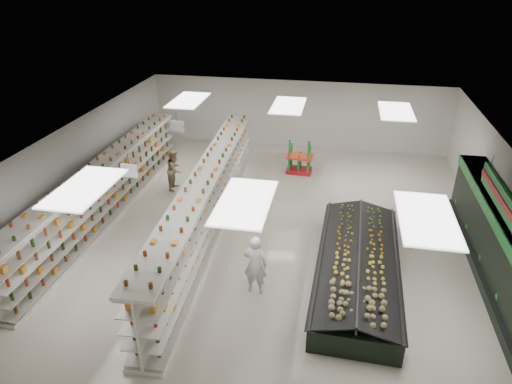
% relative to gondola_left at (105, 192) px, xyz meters
% --- Properties ---
extents(floor, '(16.00, 16.00, 0.00)m').
position_rel_gondola_left_xyz_m(floor, '(5.85, 0.08, -0.91)').
color(floor, beige).
rests_on(floor, ground).
extents(ceiling, '(14.00, 16.00, 0.02)m').
position_rel_gondola_left_xyz_m(ceiling, '(5.85, 0.08, 2.29)').
color(ceiling, white).
rests_on(ceiling, wall_back).
extents(wall_back, '(14.00, 0.02, 3.20)m').
position_rel_gondola_left_xyz_m(wall_back, '(5.85, 8.08, 0.69)').
color(wall_back, silver).
rests_on(wall_back, floor).
extents(wall_left, '(0.02, 16.00, 3.20)m').
position_rel_gondola_left_xyz_m(wall_left, '(-1.15, 0.08, 0.69)').
color(wall_left, silver).
rests_on(wall_left, floor).
extents(wall_right, '(0.02, 16.00, 3.20)m').
position_rel_gondola_left_xyz_m(wall_right, '(12.85, 0.08, 0.69)').
color(wall_right, silver).
rests_on(wall_right, floor).
extents(produce_wall_case, '(0.93, 8.00, 2.20)m').
position_rel_gondola_left_xyz_m(produce_wall_case, '(12.38, -1.42, 0.33)').
color(produce_wall_case, black).
rests_on(produce_wall_case, floor).
extents(aisle_sign_near, '(0.52, 0.06, 0.75)m').
position_rel_gondola_left_xyz_m(aisle_sign_near, '(2.05, -1.92, 1.84)').
color(aisle_sign_near, white).
rests_on(aisle_sign_near, ceiling).
extents(aisle_sign_far, '(0.52, 0.06, 0.75)m').
position_rel_gondola_left_xyz_m(aisle_sign_far, '(2.05, 2.08, 1.84)').
color(aisle_sign_far, white).
rests_on(aisle_sign_far, ceiling).
extents(hortifruti_banner, '(0.12, 3.20, 0.95)m').
position_rel_gondola_left_xyz_m(hortifruti_banner, '(12.09, -1.42, 1.74)').
color(hortifruti_banner, '#207931').
rests_on(hortifruti_banner, ceiling).
extents(gondola_left, '(0.87, 11.47, 1.99)m').
position_rel_gondola_left_xyz_m(gondola_left, '(0.00, 0.00, 0.00)').
color(gondola_left, white).
rests_on(gondola_left, floor).
extents(gondola_center, '(1.45, 12.27, 2.12)m').
position_rel_gondola_left_xyz_m(gondola_center, '(3.81, -0.34, 0.06)').
color(gondola_center, white).
rests_on(gondola_center, floor).
extents(produce_island, '(2.48, 6.35, 0.94)m').
position_rel_gondola_left_xyz_m(produce_island, '(8.67, -2.01, -0.49)').
color(produce_island, black).
rests_on(produce_island, floor).
extents(soda_endcap, '(1.13, 0.79, 1.40)m').
position_rel_gondola_left_xyz_m(soda_endcap, '(6.30, 4.95, -0.23)').
color(soda_endcap, red).
rests_on(soda_endcap, floor).
extents(shopper_main, '(0.67, 0.46, 1.75)m').
position_rel_gondola_left_xyz_m(shopper_main, '(5.94, -3.15, -0.04)').
color(shopper_main, white).
rests_on(shopper_main, floor).
extents(shopper_background, '(0.50, 0.80, 1.63)m').
position_rel_gondola_left_xyz_m(shopper_background, '(1.65, 2.51, -0.10)').
color(shopper_background, '#997B5E').
rests_on(shopper_background, floor).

